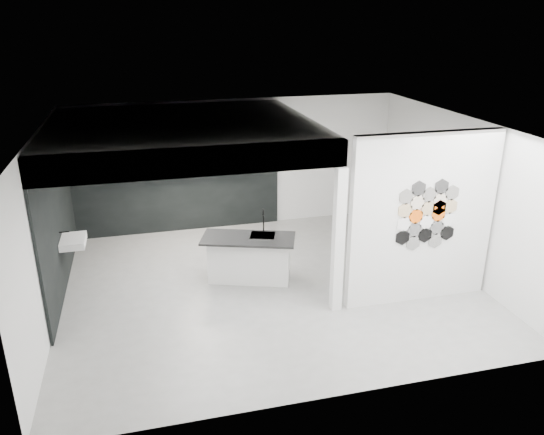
{
  "coord_description": "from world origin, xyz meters",
  "views": [
    {
      "loc": [
        -2.01,
        -7.98,
        4.42
      ],
      "look_at": [
        0.1,
        0.3,
        1.15
      ],
      "focal_mm": 35.0,
      "sensor_mm": 36.0,
      "label": 1
    }
  ],
  "objects_px": {
    "kettle": "(239,166)",
    "glass_bowl": "(245,167)",
    "partition_panel": "(422,219)",
    "glass_vase": "(245,166)",
    "wall_basin": "(73,241)",
    "utensil_cup": "(138,174)",
    "bottle_dark": "(165,171)",
    "kitchen_island": "(249,257)",
    "stockpot": "(140,171)"
  },
  "relations": [
    {
      "from": "wall_basin",
      "to": "utensil_cup",
      "type": "bearing_deg",
      "value": 61.16
    },
    {
      "from": "kitchen_island",
      "to": "utensil_cup",
      "type": "height_order",
      "value": "utensil_cup"
    },
    {
      "from": "kitchen_island",
      "to": "kettle",
      "type": "xyz_separation_m",
      "value": [
        0.33,
        2.56,
        0.96
      ]
    },
    {
      "from": "wall_basin",
      "to": "glass_bowl",
      "type": "height_order",
      "value": "glass_bowl"
    },
    {
      "from": "kitchen_island",
      "to": "glass_vase",
      "type": "bearing_deg",
      "value": 98.87
    },
    {
      "from": "kitchen_island",
      "to": "utensil_cup",
      "type": "distance_m",
      "value": 3.26
    },
    {
      "from": "partition_panel",
      "to": "utensil_cup",
      "type": "relative_size",
      "value": 27.7
    },
    {
      "from": "kettle",
      "to": "stockpot",
      "type": "bearing_deg",
      "value": -176.38
    },
    {
      "from": "glass_vase",
      "to": "wall_basin",
      "type": "bearing_deg",
      "value": -148.65
    },
    {
      "from": "kettle",
      "to": "glass_vase",
      "type": "bearing_deg",
      "value": 3.62
    },
    {
      "from": "wall_basin",
      "to": "utensil_cup",
      "type": "height_order",
      "value": "utensil_cup"
    },
    {
      "from": "wall_basin",
      "to": "stockpot",
      "type": "bearing_deg",
      "value": 60.12
    },
    {
      "from": "stockpot",
      "to": "bottle_dark",
      "type": "relative_size",
      "value": 1.65
    },
    {
      "from": "stockpot",
      "to": "glass_vase",
      "type": "xyz_separation_m",
      "value": [
        2.2,
        0.0,
        -0.03
      ]
    },
    {
      "from": "partition_panel",
      "to": "kitchen_island",
      "type": "distance_m",
      "value": 3.01
    },
    {
      "from": "kitchen_island",
      "to": "glass_bowl",
      "type": "height_order",
      "value": "glass_bowl"
    },
    {
      "from": "glass_bowl",
      "to": "utensil_cup",
      "type": "xyz_separation_m",
      "value": [
        -2.25,
        0.0,
        0.0
      ]
    },
    {
      "from": "wall_basin",
      "to": "kettle",
      "type": "bearing_deg",
      "value": 32.34
    },
    {
      "from": "utensil_cup",
      "to": "stockpot",
      "type": "bearing_deg",
      "value": 0.0
    },
    {
      "from": "wall_basin",
      "to": "bottle_dark",
      "type": "height_order",
      "value": "bottle_dark"
    },
    {
      "from": "kitchen_island",
      "to": "glass_vase",
      "type": "xyz_separation_m",
      "value": [
        0.46,
        2.56,
        0.96
      ]
    },
    {
      "from": "wall_basin",
      "to": "glass_vase",
      "type": "height_order",
      "value": "glass_vase"
    },
    {
      "from": "kitchen_island",
      "to": "bottle_dark",
      "type": "height_order",
      "value": "bottle_dark"
    },
    {
      "from": "kettle",
      "to": "glass_bowl",
      "type": "bearing_deg",
      "value": 3.62
    },
    {
      "from": "kettle",
      "to": "glass_vase",
      "type": "height_order",
      "value": "kettle"
    },
    {
      "from": "kitchen_island",
      "to": "wall_basin",
      "type": "bearing_deg",
      "value": -170.4
    },
    {
      "from": "partition_panel",
      "to": "glass_bowl",
      "type": "height_order",
      "value": "partition_panel"
    },
    {
      "from": "kettle",
      "to": "bottle_dark",
      "type": "xyz_separation_m",
      "value": [
        -1.57,
        0.0,
        0.0
      ]
    },
    {
      "from": "stockpot",
      "to": "kettle",
      "type": "distance_m",
      "value": 2.08
    },
    {
      "from": "stockpot",
      "to": "utensil_cup",
      "type": "relative_size",
      "value": 2.48
    },
    {
      "from": "glass_vase",
      "to": "utensil_cup",
      "type": "distance_m",
      "value": 2.25
    },
    {
      "from": "utensil_cup",
      "to": "partition_panel",
      "type": "bearing_deg",
      "value": -41.77
    },
    {
      "from": "partition_panel",
      "to": "glass_vase",
      "type": "height_order",
      "value": "partition_panel"
    },
    {
      "from": "kitchen_island",
      "to": "utensil_cup",
      "type": "xyz_separation_m",
      "value": [
        -1.79,
        2.56,
        0.94
      ]
    },
    {
      "from": "partition_panel",
      "to": "bottle_dark",
      "type": "relative_size",
      "value": 18.47
    },
    {
      "from": "partition_panel",
      "to": "glass_vase",
      "type": "relative_size",
      "value": 20.27
    },
    {
      "from": "partition_panel",
      "to": "glass_bowl",
      "type": "bearing_deg",
      "value": 118.23
    },
    {
      "from": "wall_basin",
      "to": "kettle",
      "type": "distance_m",
      "value": 3.9
    },
    {
      "from": "partition_panel",
      "to": "kettle",
      "type": "bearing_deg",
      "value": 119.69
    },
    {
      "from": "kettle",
      "to": "glass_bowl",
      "type": "height_order",
      "value": "kettle"
    },
    {
      "from": "stockpot",
      "to": "glass_bowl",
      "type": "relative_size",
      "value": 1.89
    },
    {
      "from": "kitchen_island",
      "to": "kettle",
      "type": "height_order",
      "value": "kettle"
    },
    {
      "from": "kitchen_island",
      "to": "utensil_cup",
      "type": "bearing_deg",
      "value": 144.14
    },
    {
      "from": "glass_vase",
      "to": "stockpot",
      "type": "bearing_deg",
      "value": 180.0
    },
    {
      "from": "glass_bowl",
      "to": "glass_vase",
      "type": "xyz_separation_m",
      "value": [
        0.0,
        0.0,
        0.02
      ]
    },
    {
      "from": "glass_bowl",
      "to": "glass_vase",
      "type": "distance_m",
      "value": 0.02
    },
    {
      "from": "stockpot",
      "to": "utensil_cup",
      "type": "height_order",
      "value": "stockpot"
    },
    {
      "from": "wall_basin",
      "to": "kitchen_island",
      "type": "bearing_deg",
      "value": -9.5
    },
    {
      "from": "glass_bowl",
      "to": "kettle",
      "type": "bearing_deg",
      "value": 180.0
    },
    {
      "from": "kettle",
      "to": "utensil_cup",
      "type": "distance_m",
      "value": 2.12
    }
  ]
}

